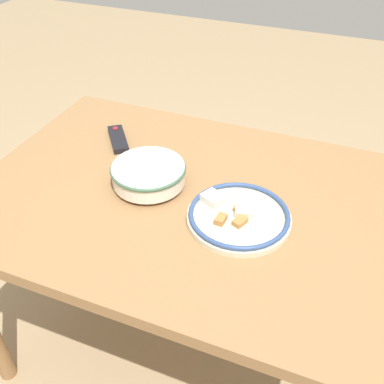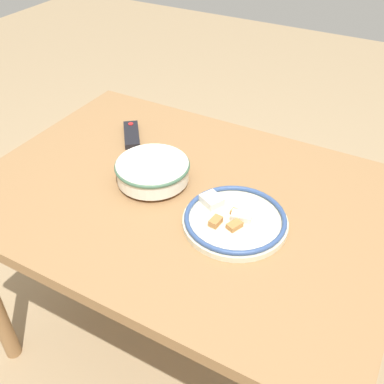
# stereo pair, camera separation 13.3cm
# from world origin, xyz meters

# --- Properties ---
(ground_plane) EXTENTS (8.00, 8.00, 0.00)m
(ground_plane) POSITION_xyz_m (0.00, 0.00, 0.00)
(ground_plane) COLOR #9E8460
(dining_table) EXTENTS (1.29, 0.93, 0.77)m
(dining_table) POSITION_xyz_m (0.00, 0.00, 0.68)
(dining_table) COLOR olive
(dining_table) RESTS_ON ground_plane
(noodle_bowl) EXTENTS (0.24, 0.24, 0.07)m
(noodle_bowl) POSITION_xyz_m (-0.11, 0.00, 0.82)
(noodle_bowl) COLOR silver
(noodle_bowl) RESTS_ON dining_table
(food_plate) EXTENTS (0.30, 0.30, 0.04)m
(food_plate) POSITION_xyz_m (0.20, -0.06, 0.79)
(food_plate) COLOR beige
(food_plate) RESTS_ON dining_table
(tv_remote) EXTENTS (0.15, 0.17, 0.02)m
(tv_remote) POSITION_xyz_m (-0.33, 0.19, 0.78)
(tv_remote) COLOR black
(tv_remote) RESTS_ON dining_table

